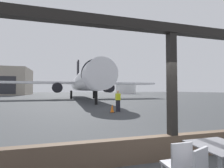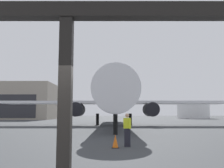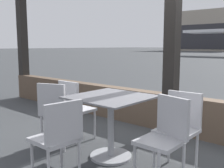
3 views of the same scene
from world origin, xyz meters
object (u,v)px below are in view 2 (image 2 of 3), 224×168
(airplane, at_px, (114,100))
(distant_hangar, at_px, (21,102))
(ground_crew_worker, at_px, (127,129))
(fuel_storage_tank, at_px, (193,110))
(traffic_cone, at_px, (115,142))

(airplane, relative_size, distant_hangar, 1.96)
(ground_crew_worker, xyz_separation_m, fuel_storage_tank, (24.77, 65.70, 1.71))
(traffic_cone, relative_size, distant_hangar, 0.04)
(ground_crew_worker, bearing_deg, distant_hangar, 114.89)
(ground_crew_worker, height_order, distant_hangar, distant_hangar)
(traffic_cone, distance_m, fuel_storage_tank, 70.94)
(distant_hangar, bearing_deg, traffic_cone, -65.83)
(ground_crew_worker, height_order, fuel_storage_tank, fuel_storage_tank)
(airplane, height_order, fuel_storage_tank, airplane)
(ground_crew_worker, relative_size, fuel_storage_tank, 0.18)
(airplane, bearing_deg, ground_crew_worker, -88.58)
(traffic_cone, bearing_deg, distant_hangar, 114.17)
(traffic_cone, bearing_deg, fuel_storage_tank, 69.00)
(ground_crew_worker, distance_m, fuel_storage_tank, 70.23)
(airplane, height_order, ground_crew_worker, airplane)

